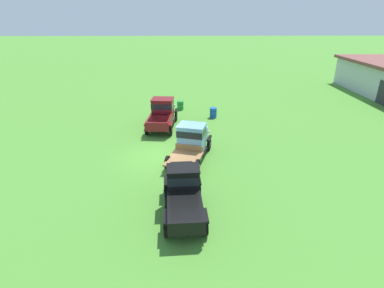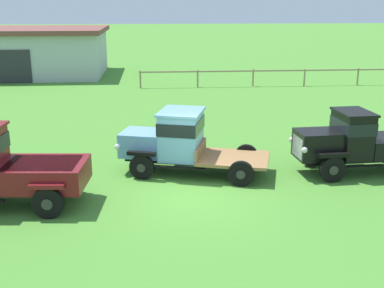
% 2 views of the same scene
% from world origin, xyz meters
% --- Properties ---
extents(ground_plane, '(240.00, 240.00, 0.00)m').
position_xyz_m(ground_plane, '(0.00, 0.00, 0.00)').
color(ground_plane, '#47842D').
extents(vintage_truck_foreground_near, '(5.53, 2.48, 2.32)m').
position_xyz_m(vintage_truck_foreground_near, '(-5.90, -0.22, 1.18)').
color(vintage_truck_foreground_near, black).
rests_on(vintage_truck_foreground_near, ground).
extents(vintage_truck_second_in_line, '(5.41, 3.20, 2.19)m').
position_xyz_m(vintage_truck_second_in_line, '(-0.30, 2.15, 1.15)').
color(vintage_truck_second_in_line, black).
rests_on(vintage_truck_second_in_line, ground).
extents(vintage_truck_midrow_center, '(4.91, 2.10, 2.18)m').
position_xyz_m(vintage_truck_midrow_center, '(5.95, 1.64, 1.08)').
color(vintage_truck_midrow_center, black).
rests_on(vintage_truck_midrow_center, ground).
extents(oil_drum_beside_row, '(0.64, 0.64, 0.87)m').
position_xyz_m(oil_drum_beside_row, '(-10.63, 1.18, 0.43)').
color(oil_drum_beside_row, '#1E7F33').
rests_on(oil_drum_beside_row, ground).
extents(oil_drum_near_fence, '(0.65, 0.65, 0.93)m').
position_xyz_m(oil_drum_near_fence, '(-8.11, 4.22, 0.47)').
color(oil_drum_near_fence, '#1951B2').
rests_on(oil_drum_near_fence, ground).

